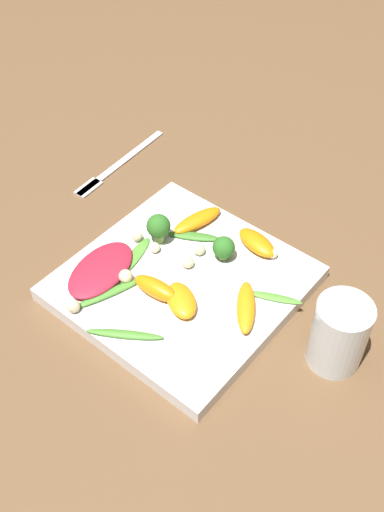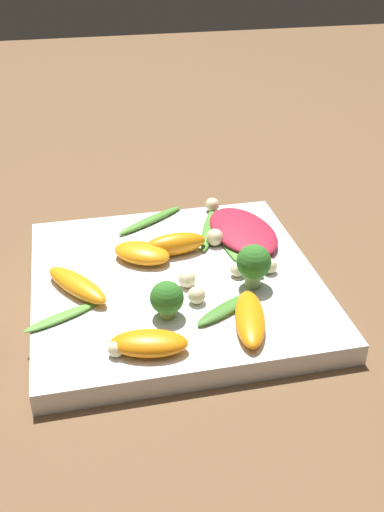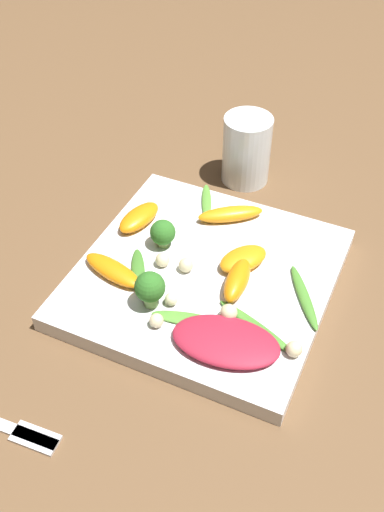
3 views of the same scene
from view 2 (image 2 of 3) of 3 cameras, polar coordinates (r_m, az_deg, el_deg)
name	(u,v)px [view 2 (image 2 of 3)]	position (r m, az deg, el deg)	size (l,w,h in m)	color
ground_plane	(175,293)	(0.58, -1.59, -3.58)	(2.40, 2.40, 0.00)	brown
plate	(175,285)	(0.58, -1.61, -2.75)	(0.27, 0.27, 0.02)	white
radicchio_leaf_0	(243,231)	(0.64, 4.86, 2.43)	(0.12, 0.08, 0.01)	maroon
orange_segment_0	(175,244)	(0.60, -1.65, 1.14)	(0.03, 0.07, 0.02)	orange
orange_segment_1	(250,318)	(0.51, 5.54, -5.93)	(0.08, 0.04, 0.02)	orange
orange_segment_2	(142,253)	(0.59, -4.80, 0.28)	(0.06, 0.07, 0.02)	orange
orange_segment_3	(77,285)	(0.56, -10.91, -2.72)	(0.08, 0.06, 0.02)	orange
orange_segment_4	(149,343)	(0.48, -4.11, -8.28)	(0.04, 0.07, 0.02)	orange
broccoli_floret_0	(254,264)	(0.55, 5.89, -0.72)	(0.03, 0.03, 0.04)	#84AD5B
broccoli_floret_1	(167,299)	(0.51, -2.41, -4.07)	(0.03, 0.03, 0.03)	#7A9E51
arugula_sprig_0	(209,229)	(0.65, 1.60, 2.60)	(0.09, 0.04, 0.01)	#47842D
arugula_sprig_1	(242,258)	(0.60, 4.77, -0.17)	(0.08, 0.03, 0.00)	#518E33
arugula_sprig_2	(61,317)	(0.53, -12.39, -5.72)	(0.04, 0.07, 0.00)	#518E33
arugula_sprig_3	(151,220)	(0.66, -3.96, 3.44)	(0.06, 0.08, 0.01)	#47842D
arugula_sprig_4	(227,308)	(0.53, 3.37, -4.98)	(0.05, 0.07, 0.01)	#3D7528
macadamia_nut_0	(187,279)	(0.55, -0.48, -2.19)	(0.02, 0.02, 0.02)	beige
macadamia_nut_1	(215,237)	(0.62, 2.19, 1.80)	(0.02, 0.02, 0.02)	beige
macadamia_nut_2	(197,295)	(0.53, 0.44, -3.74)	(0.02, 0.02, 0.02)	beige
macadamia_nut_3	(270,266)	(0.58, 7.42, -0.94)	(0.01, 0.01, 0.01)	beige
macadamia_nut_4	(116,349)	(0.48, -7.27, -8.77)	(0.01, 0.01, 0.01)	beige
macadamia_nut_5	(212,205)	(0.68, 1.94, 4.89)	(0.02, 0.02, 0.02)	beige
macadamia_nut_6	(237,270)	(0.57, 4.34, -1.30)	(0.01, 0.01, 0.01)	beige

